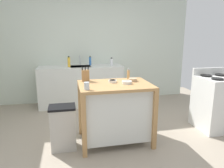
{
  "coord_description": "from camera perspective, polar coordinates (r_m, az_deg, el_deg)",
  "views": [
    {
      "loc": [
        -0.54,
        -2.73,
        1.58
      ],
      "look_at": [
        0.13,
        0.33,
        0.84
      ],
      "focal_mm": 33.82,
      "sensor_mm": 36.0,
      "label": 1
    }
  ],
  "objects": [
    {
      "name": "knife_block",
      "position": [
        3.21,
        -7.21,
        2.37
      ],
      "size": [
        0.11,
        0.09,
        0.24
      ],
      "color": "#9E7042",
      "rests_on": "kitchen_island"
    },
    {
      "name": "pepper_grinder",
      "position": [
        3.34,
        4.45,
        2.7
      ],
      "size": [
        0.04,
        0.04,
        0.17
      ],
      "color": "tan",
      "rests_on": "kitchen_island"
    },
    {
      "name": "bowl_ceramic_wide",
      "position": [
        3.03,
        4.05,
        0.48
      ],
      "size": [
        0.14,
        0.14,
        0.04
      ],
      "color": "silver",
      "rests_on": "kitchen_island"
    },
    {
      "name": "bowl_stoneware_deep",
      "position": [
        3.2,
        5.63,
        1.19
      ],
      "size": [
        0.13,
        0.13,
        0.05
      ],
      "color": "tan",
      "rests_on": "kitchen_island"
    },
    {
      "name": "sink_counter",
      "position": [
        4.87,
        -8.32,
        -0.37
      ],
      "size": [
        1.86,
        0.6,
        0.89
      ],
      "color": "silver",
      "rests_on": "ground"
    },
    {
      "name": "bowl_ceramic_small",
      "position": [
        3.1,
        0.16,
        0.8
      ],
      "size": [
        0.12,
        0.12,
        0.04
      ],
      "color": "silver",
      "rests_on": "kitchen_island"
    },
    {
      "name": "drinking_cup",
      "position": [
        2.7,
        -6.85,
        -0.53
      ],
      "size": [
        0.07,
        0.07,
        0.1
      ],
      "color": "silver",
      "rests_on": "kitchen_island"
    },
    {
      "name": "sink_faucet",
      "position": [
        4.91,
        -8.66,
        6.31
      ],
      "size": [
        0.02,
        0.02,
        0.22
      ],
      "color": "#B7BCC1",
      "rests_on": "sink_counter"
    },
    {
      "name": "stove",
      "position": [
        3.99,
        26.28,
        -4.58
      ],
      "size": [
        0.6,
        0.6,
        1.01
      ],
      "color": "silver",
      "rests_on": "ground"
    },
    {
      "name": "wall_back",
      "position": [
        5.11,
        -6.27,
        10.01
      ],
      "size": [
        4.9,
        0.1,
        2.6
      ],
      "primitive_type": "cube",
      "color": "silver",
      "rests_on": "ground"
    },
    {
      "name": "bottle_hand_soap",
      "position": [
        4.8,
        -0.14,
        6.0
      ],
      "size": [
        0.06,
        0.06,
        0.18
      ],
      "color": "white",
      "rests_on": "sink_counter"
    },
    {
      "name": "bottle_dish_soap",
      "position": [
        4.88,
        -5.93,
        6.2
      ],
      "size": [
        0.05,
        0.05,
        0.21
      ],
      "color": "blue",
      "rests_on": "sink_counter"
    },
    {
      "name": "trash_bin",
      "position": [
        3.08,
        -13.08,
        -11.37
      ],
      "size": [
        0.36,
        0.28,
        0.63
      ],
      "color": "#B7B2A8",
      "rests_on": "ground"
    },
    {
      "name": "ground_plane",
      "position": [
        3.2,
        -0.97,
        -16.34
      ],
      "size": [
        5.9,
        5.9,
        0.0
      ],
      "primitive_type": "plane",
      "color": "gray",
      "rests_on": "ground"
    },
    {
      "name": "bottle_spray_cleaner",
      "position": [
        4.68,
        -11.57,
        5.87
      ],
      "size": [
        0.06,
        0.06,
        0.23
      ],
      "color": "yellow",
      "rests_on": "sink_counter"
    },
    {
      "name": "kitchen_island",
      "position": [
        3.14,
        0.78,
        -6.93
      ],
      "size": [
        1.03,
        0.75,
        0.89
      ],
      "color": "#AD7F4C",
      "rests_on": "ground"
    }
  ]
}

